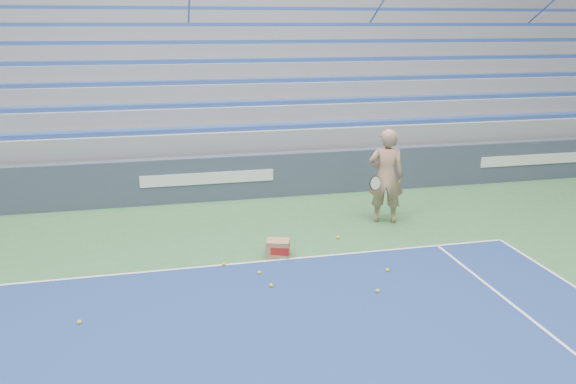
% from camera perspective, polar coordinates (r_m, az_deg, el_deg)
% --- Properties ---
extents(sponsor_barrier, '(30.00, 0.32, 1.10)m').
position_cam_1_polar(sponsor_barrier, '(13.82, -8.16, 1.36)').
color(sponsor_barrier, '#384256').
rests_on(sponsor_barrier, ground).
extents(bleachers, '(31.00, 9.15, 7.30)m').
position_cam_1_polar(bleachers, '(19.14, -9.87, 11.02)').
color(bleachers, gray).
rests_on(bleachers, ground).
extents(tennis_player, '(1.04, 0.98, 2.06)m').
position_cam_1_polar(tennis_player, '(12.23, 9.92, 1.59)').
color(tennis_player, tan).
rests_on(tennis_player, ground).
extents(ball_box, '(0.50, 0.44, 0.32)m').
position_cam_1_polar(ball_box, '(10.50, -1.03, -5.74)').
color(ball_box, '#A67650').
rests_on(ball_box, ground).
extents(tennis_ball_0, '(0.07, 0.07, 0.07)m').
position_cam_1_polar(tennis_ball_0, '(8.84, -20.43, -12.30)').
color(tennis_ball_0, '#C5D52B').
rests_on(tennis_ball_0, ground).
extents(tennis_ball_1, '(0.07, 0.07, 0.07)m').
position_cam_1_polar(tennis_ball_1, '(11.41, 5.07, -4.61)').
color(tennis_ball_1, '#C5D52B').
rests_on(tennis_ball_1, ground).
extents(tennis_ball_2, '(0.07, 0.07, 0.07)m').
position_cam_1_polar(tennis_ball_2, '(10.19, -6.55, -7.32)').
color(tennis_ball_2, '#C5D52B').
rests_on(tennis_ball_2, ground).
extents(tennis_ball_3, '(0.07, 0.07, 0.07)m').
position_cam_1_polar(tennis_ball_3, '(9.30, 9.09, -9.90)').
color(tennis_ball_3, '#C5D52B').
rests_on(tennis_ball_3, ground).
extents(tennis_ball_4, '(0.07, 0.07, 0.07)m').
position_cam_1_polar(tennis_ball_4, '(9.37, -1.72, -9.48)').
color(tennis_ball_4, '#C5D52B').
rests_on(tennis_ball_4, ground).
extents(tennis_ball_5, '(0.07, 0.07, 0.07)m').
position_cam_1_polar(tennis_ball_5, '(9.83, -2.90, -8.18)').
color(tennis_ball_5, '#C5D52B').
rests_on(tennis_ball_5, ground).
extents(tennis_ball_6, '(0.07, 0.07, 0.07)m').
position_cam_1_polar(tennis_ball_6, '(10.96, -1.43, -5.46)').
color(tennis_ball_6, '#C5D52B').
rests_on(tennis_ball_6, ground).
extents(tennis_ball_7, '(0.07, 0.07, 0.07)m').
position_cam_1_polar(tennis_ball_7, '(10.06, 10.06, -7.83)').
color(tennis_ball_7, '#C5D52B').
rests_on(tennis_ball_7, ground).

